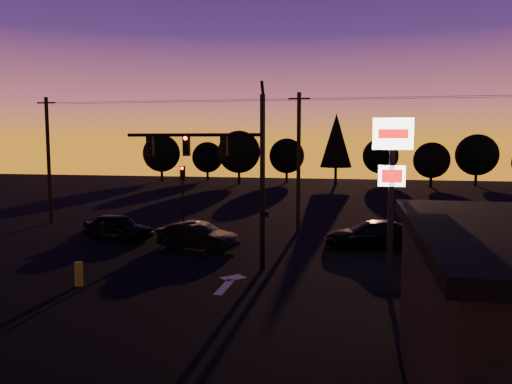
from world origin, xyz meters
TOP-DOWN VIEW (x-y plane):
  - ground at (0.00, 0.00)m, footprint 120.00×120.00m
  - lane_arrow at (0.50, 1.67)m, footprint 1.20×3.10m
  - traffic_signal_mast at (-0.10, 3.99)m, footprint 6.79×0.52m
  - secondary_signal at (-5.00, 11.49)m, footprint 0.30×0.31m
  - pylon_sign at (7.00, 1.50)m, footprint 1.50×0.28m
  - utility_pole_0 at (-16.00, 14.00)m, footprint 1.40×0.26m
  - utility_pole_1 at (2.00, 14.00)m, footprint 1.40×0.26m
  - power_wires at (2.00, 14.00)m, footprint 36.00×1.22m
  - bollard at (-5.44, 0.04)m, footprint 0.33×0.33m
  - tree_0 at (-22.00, 50.00)m, footprint 5.36×5.36m
  - tree_1 at (-16.00, 53.00)m, footprint 4.54×4.54m
  - tree_2 at (-10.00, 48.00)m, footprint 5.77×5.78m
  - tree_3 at (-4.00, 52.00)m, footprint 4.95×4.95m
  - tree_4 at (3.00, 49.00)m, footprint 4.18×4.18m
  - tree_5 at (9.00, 54.00)m, footprint 4.95×4.95m
  - tree_6 at (15.00, 48.00)m, footprint 4.54×4.54m
  - tree_7 at (21.00, 51.00)m, footprint 5.36×5.36m
  - car_left at (-8.40, 9.32)m, footprint 4.79×2.93m
  - car_mid at (-2.80, 7.56)m, footprint 4.77×2.71m
  - car_right at (6.60, 9.70)m, footprint 5.54×2.92m
  - suv_parked at (10.26, -1.13)m, footprint 4.05×5.18m

SIDE VIEW (x-z plane):
  - ground at x=0.00m, z-range 0.00..0.00m
  - lane_arrow at x=0.50m, z-range 0.00..0.01m
  - bollard at x=-5.44m, z-range 0.00..0.99m
  - suv_parked at x=10.26m, z-range 0.00..1.31m
  - car_mid at x=-2.80m, z-range 0.00..1.49m
  - car_left at x=-8.40m, z-range 0.00..1.52m
  - car_right at x=6.60m, z-range 0.00..1.53m
  - secondary_signal at x=-5.00m, z-range 0.69..5.04m
  - tree_1 at x=-16.00m, z-range 0.58..6.29m
  - tree_6 at x=15.00m, z-range 0.58..6.29m
  - tree_3 at x=-4.00m, z-range 0.63..6.86m
  - tree_5 at x=9.00m, z-range 0.63..6.86m
  - tree_0 at x=-22.00m, z-range 0.69..7.43m
  - tree_7 at x=21.00m, z-range 0.69..7.43m
  - tree_2 at x=-10.00m, z-range 0.74..8.00m
  - utility_pole_0 at x=-16.00m, z-range 0.09..9.09m
  - utility_pole_1 at x=2.00m, z-range 0.09..9.09m
  - pylon_sign at x=7.00m, z-range 1.51..8.31m
  - traffic_signal_mast at x=-0.10m, z-range 0.65..9.23m
  - tree_4 at x=3.00m, z-range 1.18..10.68m
  - power_wires at x=2.00m, z-range 8.53..8.60m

